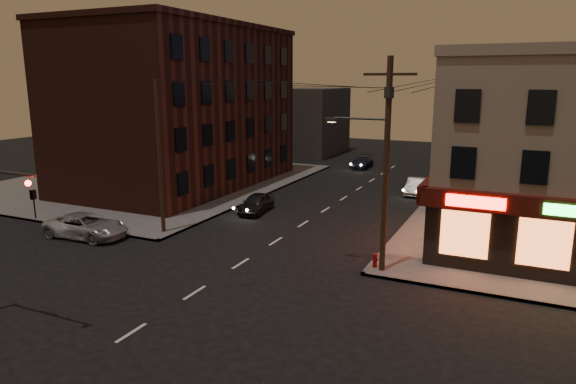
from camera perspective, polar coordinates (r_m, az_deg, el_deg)
The scene contains 14 objects.
ground at distance 23.22m, azimuth -10.34°, elevation -10.96°, with size 120.00×120.00×0.00m, color black.
sidewalk_nw at distance 48.27m, azimuth -14.86°, elevation 1.23°, with size 24.00×28.00×0.15m, color #514F4C.
brick_apartment at distance 45.30m, azimuth -11.88°, elevation 9.06°, with size 12.00×20.00×13.00m, color #401C14.
bg_building_ne_a at distance 55.55m, azimuth 26.47°, elevation 5.35°, with size 10.00×12.00×7.00m, color #3F3D3A.
bg_building_nw at distance 64.73m, azimuth 1.67°, elevation 7.92°, with size 9.00×10.00×8.00m, color #3F3D3A.
bg_building_ne_b at distance 69.52m, azimuth 24.59°, elevation 6.29°, with size 8.00×8.00×6.00m, color #3F3D3A.
utility_pole_main at distance 24.02m, azimuth 10.62°, elevation 4.14°, with size 4.20×0.44×10.00m.
utility_pole_far at distance 49.78m, azimuth 18.38°, elevation 6.67°, with size 0.26×0.26×9.00m, color #382619.
utility_pole_west at distance 30.97m, azimuth -14.06°, elevation 3.74°, with size 0.24×0.24×9.00m, color #382619.
suv_cross at distance 32.43m, azimuth -21.50°, elevation -3.51°, with size 2.34×5.07×1.41m, color #989BA0.
sedan_near at distance 35.84m, azimuth -3.56°, elevation -1.24°, with size 1.57×3.91×1.33m, color black.
sedan_mid at distance 42.72m, azimuth 14.05°, elevation 0.62°, with size 1.37×3.93×1.29m, color gray.
sedan_far at distance 54.32m, azimuth 8.22°, elevation 3.32°, with size 1.72×4.22×1.22m, color black.
fire_hydrant at distance 25.54m, azimuth 9.64°, elevation -7.39°, with size 0.32×0.32×0.73m.
Camera 1 is at (12.56, -17.24, 9.17)m, focal length 32.00 mm.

